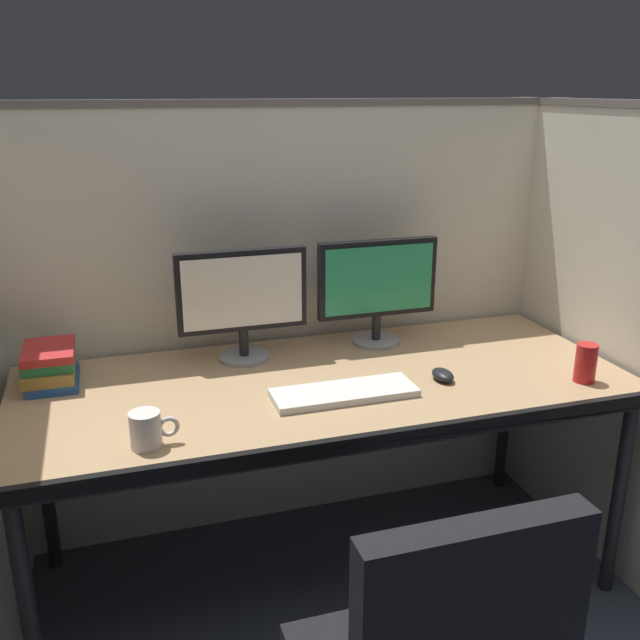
% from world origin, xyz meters
% --- Properties ---
extents(ground_plane, '(8.00, 8.00, 0.00)m').
position_xyz_m(ground_plane, '(0.00, 0.00, 0.00)').
color(ground_plane, '#383F4C').
extents(cubicle_partition_rear, '(2.21, 0.06, 1.57)m').
position_xyz_m(cubicle_partition_rear, '(0.00, 0.74, 0.79)').
color(cubicle_partition_rear, beige).
rests_on(cubicle_partition_rear, ground).
extents(cubicle_partition_right, '(0.06, 1.41, 1.57)m').
position_xyz_m(cubicle_partition_right, '(0.99, 0.20, 0.79)').
color(cubicle_partition_right, beige).
rests_on(cubicle_partition_right, ground).
extents(desk, '(1.90, 0.80, 0.74)m').
position_xyz_m(desk, '(0.00, 0.29, 0.69)').
color(desk, tan).
rests_on(desk, ground).
extents(monitor_left, '(0.43, 0.17, 0.37)m').
position_xyz_m(monitor_left, '(-0.21, 0.55, 0.96)').
color(monitor_left, gray).
rests_on(monitor_left, desk).
extents(monitor_right, '(0.43, 0.17, 0.37)m').
position_xyz_m(monitor_right, '(0.28, 0.56, 0.96)').
color(monitor_right, gray).
rests_on(monitor_right, desk).
extents(keyboard_main, '(0.43, 0.15, 0.02)m').
position_xyz_m(keyboard_main, '(0.02, 0.16, 0.75)').
color(keyboard_main, silver).
rests_on(keyboard_main, desk).
extents(computer_mouse, '(0.06, 0.10, 0.04)m').
position_xyz_m(computer_mouse, '(0.35, 0.18, 0.76)').
color(computer_mouse, black).
rests_on(computer_mouse, desk).
extents(coffee_mug, '(0.13, 0.08, 0.09)m').
position_xyz_m(coffee_mug, '(-0.56, 0.02, 0.79)').
color(coffee_mug, silver).
rests_on(coffee_mug, desk).
extents(book_stack, '(0.16, 0.22, 0.12)m').
position_xyz_m(book_stack, '(-0.82, 0.52, 0.80)').
color(book_stack, '#1E478C').
rests_on(book_stack, desk).
extents(soda_can, '(0.07, 0.07, 0.12)m').
position_xyz_m(soda_can, '(0.77, 0.04, 0.80)').
color(soda_can, red).
rests_on(soda_can, desk).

